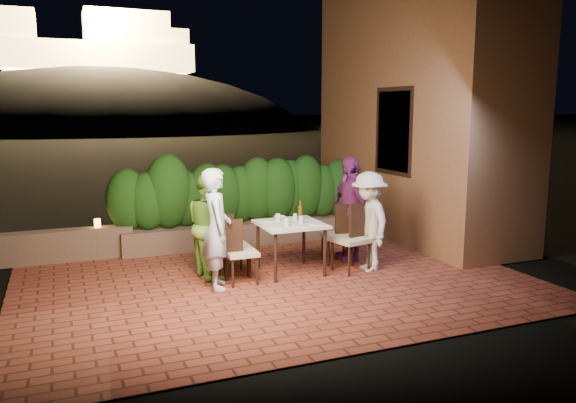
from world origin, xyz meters
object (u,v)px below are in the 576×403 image
diner_white (369,221)px  chair_left_front (241,251)px  beer_bottle (300,211)px  diner_purple (350,209)px  chair_left_back (233,244)px  diner_green (209,225)px  parapet_lamp (97,223)px  chair_right_back (336,234)px  diner_blue (217,229)px  chair_right_front (351,238)px  dining_table (291,248)px  bowl (280,218)px

diner_white → chair_left_front: bearing=-87.4°
beer_bottle → diner_purple: bearing=14.9°
chair_left_back → diner_green: (-0.33, 0.06, 0.29)m
beer_bottle → diner_purple: 1.01m
chair_left_front → diner_white: (1.95, -0.10, 0.29)m
parapet_lamp → chair_right_back: bearing=-26.9°
diner_blue → diner_purple: size_ratio=0.98×
beer_bottle → chair_left_front: beer_bottle is taller
diner_white → parapet_lamp: 4.34m
chair_right_back → diner_white: diner_white is taller
chair_right_front → chair_left_back: bearing=-29.5°
dining_table → chair_right_front: chair_right_front is taller
beer_bottle → bowl: size_ratio=1.79×
diner_blue → diner_green: 0.58m
chair_left_front → chair_left_back: size_ratio=1.00×
beer_bottle → diner_green: 1.35m
dining_table → diner_green: size_ratio=0.61×
chair_left_back → bowl: bearing=7.6°
bowl → diner_purple: size_ratio=0.10×
beer_bottle → chair_right_front: beer_bottle is taller
beer_bottle → chair_right_back: beer_bottle is taller
diner_purple → parapet_lamp: size_ratio=11.88×
diner_white → diner_purple: 0.63m
diner_purple → parapet_lamp: bearing=-115.3°
bowl → diner_purple: 1.19m
diner_green → chair_left_front: bearing=-156.2°
bowl → chair_right_front: bearing=-33.6°
chair_right_front → diner_white: bearing=158.8°
diner_white → diner_purple: size_ratio=0.89×
chair_right_back → diner_green: 2.03m
parapet_lamp → diner_white: bearing=-31.6°
chair_left_back → diner_white: 2.03m
chair_left_front → parapet_lamp: bearing=130.2°
chair_left_front → chair_right_back: chair_right_back is taller
diner_white → parapet_lamp: diner_white is taller
bowl → diner_purple: bearing=-0.7°
chair_right_front → chair_left_front: bearing=-14.3°
diner_green → parapet_lamp: diner_green is taller
chair_right_front → diner_green: 2.09m
diner_green → diner_white: bearing=-113.2°
chair_left_back → diner_purple: diner_purple is taller
dining_table → parapet_lamp: size_ratio=6.53×
beer_bottle → chair_left_back: beer_bottle is taller
chair_right_front → diner_white: 0.36m
diner_purple → chair_left_back: bearing=-89.3°
dining_table → beer_bottle: size_ratio=2.93×
dining_table → chair_right_front: 0.90m
chair_right_front → chair_right_back: chair_right_front is taller
bowl → chair_left_front: size_ratio=0.19×
parapet_lamp → chair_left_back: bearing=-44.4°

